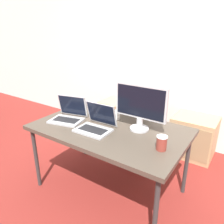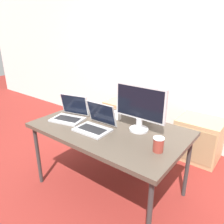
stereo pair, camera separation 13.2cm
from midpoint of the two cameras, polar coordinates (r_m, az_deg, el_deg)
name	(u,v)px [view 1 (the left image)]	position (r m, az deg, el deg)	size (l,w,h in m)	color
ground_plane	(110,188)	(2.60, -2.14, -19.25)	(14.00, 14.00, 0.00)	maroon
wall_back	(169,56)	(3.34, 13.46, 14.03)	(10.00, 0.05, 2.60)	silver
desk	(109,132)	(2.21, -2.38, -5.19)	(1.51, 0.92, 0.75)	#473D33
office_chair	(143,134)	(2.86, 6.83, -5.67)	(0.57, 0.61, 1.07)	#232326
cabinet_left	(119,117)	(3.65, 0.85, -1.42)	(0.56, 0.48, 0.56)	tan
cabinet_right	(193,136)	(3.21, 19.40, -6.00)	(0.56, 0.48, 0.56)	tan
water_bottle	(120,94)	(3.52, 0.90, 4.69)	(0.07, 0.07, 0.26)	silver
laptop_left	(96,125)	(2.13, -6.00, -3.30)	(0.34, 0.31, 0.25)	#ADADB2
laptop_right	(68,115)	(2.40, -12.86, -0.88)	(0.38, 0.35, 0.25)	#ADADB2
monitor	(140,106)	(2.06, 5.60, 1.53)	(0.52, 0.18, 0.45)	#B7B7BC
coffee_cup_white	(116,115)	(2.37, -0.42, -0.79)	(0.08, 0.08, 0.09)	white
coffee_cup_brown	(162,143)	(1.81, 10.80, -7.98)	(0.09, 0.09, 0.12)	maroon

